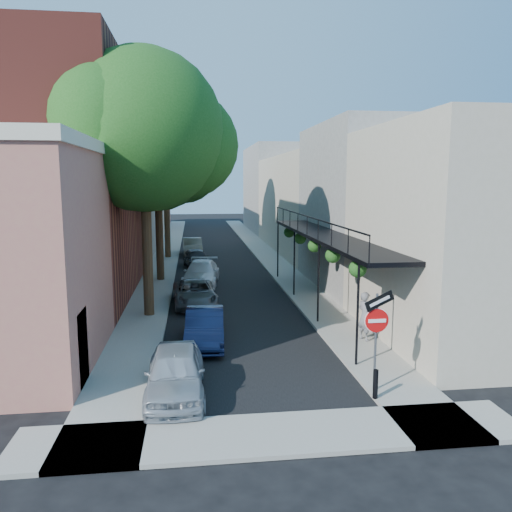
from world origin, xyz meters
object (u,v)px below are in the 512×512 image
object	(u,v)px
oak_far	(171,150)
parked_car_f	(193,247)
parked_car_a	(175,373)
pedestrian	(365,316)
parked_car_c	(195,293)
sign_post	(377,324)
oak_near	(154,135)
oak_mid	(164,162)
bollard	(375,384)
parked_car_d	(201,273)
parked_car_e	(196,258)
parked_car_b	(205,327)

from	to	relation	value
oak_far	parked_car_f	world-z (taller)	oak_far
parked_car_a	pedestrian	size ratio (longest dim) A/B	2.19
parked_car_a	parked_car_c	bearing A→B (deg)	86.51
sign_post	oak_near	distance (m)	12.77
oak_near	parked_car_f	xyz separation A→B (m)	(1.47, 18.11, -7.19)
oak_mid	oak_far	world-z (taller)	oak_far
bollard	oak_far	distance (m)	28.58
pedestrian	oak_far	bearing A→B (deg)	-2.33
parked_car_d	parked_car_f	xyz separation A→B (m)	(-0.50, 11.73, 0.01)
parked_car_e	oak_mid	bearing A→B (deg)	-119.58
parked_car_a	parked_car_c	distance (m)	10.26
parked_car_a	parked_car_c	world-z (taller)	parked_car_a
parked_car_b	parked_car_d	world-z (taller)	parked_car_d
oak_near	parked_car_d	world-z (taller)	oak_near
parked_car_e	pedestrian	size ratio (longest dim) A/B	2.09
oak_far	pedestrian	bearing A→B (deg)	-70.50
parked_car_d	parked_car_b	bearing A→B (deg)	-83.84
oak_mid	oak_far	xyz separation A→B (m)	(0.06, 9.04, 1.20)
oak_near	sign_post	bearing A→B (deg)	-54.91
parked_car_f	pedestrian	world-z (taller)	pedestrian
oak_far	parked_car_d	distance (m)	13.20
oak_near	pedestrian	distance (m)	11.46
parked_car_c	pedestrian	bearing A→B (deg)	-49.99
sign_post	parked_car_d	size ratio (longest dim) A/B	0.64
parked_car_d	oak_far	bearing A→B (deg)	106.87
parked_car_c	parked_car_d	distance (m)	4.82
oak_mid	bollard	bearing A→B (deg)	-70.10
oak_far	parked_car_a	bearing A→B (deg)	-87.81
bollard	parked_car_b	bearing A→B (deg)	129.10
parked_car_c	oak_far	bearing A→B (deg)	92.08
parked_car_a	sign_post	bearing A→B (deg)	-6.68
parked_car_e	bollard	bearing A→B (deg)	-85.43
oak_mid	parked_car_c	distance (m)	9.23
sign_post	pedestrian	bearing A→B (deg)	74.20
parked_car_a	parked_car_e	xyz separation A→B (m)	(0.72, 20.96, -0.03)
oak_far	parked_car_c	bearing A→B (deg)	-84.21
parked_car_e	parked_car_f	xyz separation A→B (m)	(-0.25, 5.81, 0.05)
parked_car_f	oak_mid	bearing A→B (deg)	-100.77
oak_far	parked_car_c	xyz separation A→B (m)	(1.56, -15.43, -7.66)
sign_post	pedestrian	distance (m)	4.67
bollard	parked_car_e	size ratio (longest dim) A/B	0.21
oak_far	parked_car_d	size ratio (longest dim) A/B	2.54
parked_car_c	parked_car_f	bearing A→B (deg)	86.67
parked_car_a	parked_car_b	bearing A→B (deg)	77.95
parked_car_c	parked_car_e	world-z (taller)	parked_car_e
parked_car_c	bollard	bearing A→B (deg)	-70.81
bollard	pedestrian	world-z (taller)	pedestrian
sign_post	oak_mid	distance (m)	19.14
bollard	oak_far	size ratio (longest dim) A/B	0.07
bollard	oak_near	xyz separation A→B (m)	(-6.37, 9.76, 7.36)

